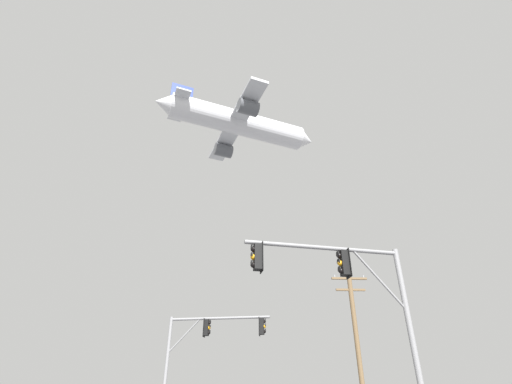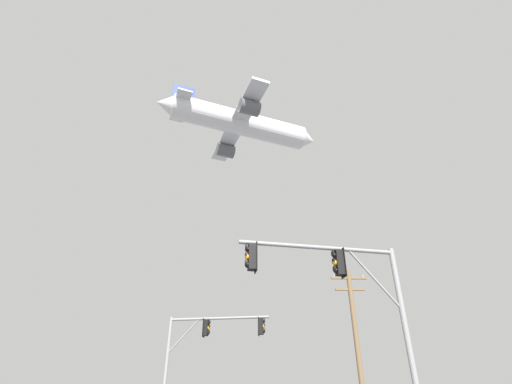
% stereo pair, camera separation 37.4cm
% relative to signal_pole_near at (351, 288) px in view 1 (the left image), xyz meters
% --- Properties ---
extents(signal_pole_near, '(5.79, 1.18, 6.30)m').
position_rel_signal_pole_near_xyz_m(signal_pole_near, '(0.00, 0.00, 0.00)').
color(signal_pole_near, gray).
rests_on(signal_pole_near, ground).
extents(signal_pole_far, '(6.03, 1.31, 5.78)m').
position_rel_signal_pole_near_xyz_m(signal_pole_far, '(-5.85, 10.59, -0.35)').
color(signal_pole_far, gray).
rests_on(signal_pole_far, ground).
extents(utility_pole, '(2.20, 0.28, 8.43)m').
position_rel_signal_pole_near_xyz_m(utility_pole, '(2.90, 9.74, -0.23)').
color(utility_pole, brown).
rests_on(utility_pole, ground).
extents(airplane, '(25.14, 19.42, 7.01)m').
position_rel_signal_pole_near_xyz_m(airplane, '(-4.60, 32.13, 33.76)').
color(airplane, white).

